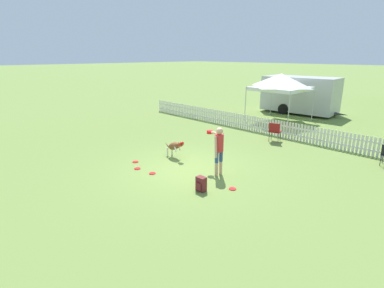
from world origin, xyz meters
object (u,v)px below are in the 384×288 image
frisbee_near_dog (135,162)px  backpack_on_grass (201,184)px  leaping_dog (174,146)px  frisbee_near_handler (137,169)px  folding_chair_blue_left (275,130)px  frisbee_far_scatter (232,189)px  frisbee_midfield (152,173)px  handler_person (218,145)px  canopy_tent_main (281,82)px  equipment_trailer (300,94)px

frisbee_near_dog → backpack_on_grass: (3.34, 0.01, 0.20)m
leaping_dog → frisbee_near_handler: 1.76m
frisbee_near_handler → folding_chair_blue_left: folding_chair_blue_left is taller
frisbee_far_scatter → folding_chair_blue_left: folding_chair_blue_left is taller
leaping_dog → folding_chair_blue_left: 4.87m
frisbee_midfield → frisbee_near_handler: bearing=-171.2°
handler_person → leaping_dog: (-2.26, 0.08, -0.55)m
backpack_on_grass → canopy_tent_main: size_ratio=0.15×
frisbee_near_dog → equipment_trailer: equipment_trailer is taller
leaping_dog → canopy_tent_main: canopy_tent_main is taller
canopy_tent_main → handler_person: bearing=-71.1°
frisbee_near_dog → backpack_on_grass: size_ratio=0.50×
folding_chair_blue_left → backpack_on_grass: bearing=84.9°
frisbee_midfield → canopy_tent_main: size_ratio=0.08×
handler_person → frisbee_midfield: 2.37m
leaping_dog → frisbee_near_handler: (0.02, -1.71, -0.44)m
handler_person → frisbee_near_dog: 3.28m
frisbee_midfield → backpack_on_grass: bearing=6.6°
leaping_dog → equipment_trailer: 11.97m
frisbee_far_scatter → backpack_on_grass: bearing=-127.0°
frisbee_near_handler → frisbee_midfield: (0.71, 0.11, 0.00)m
backpack_on_grass → canopy_tent_main: 10.85m
frisbee_near_handler → frisbee_far_scatter: size_ratio=1.00×
handler_person → equipment_trailer: equipment_trailer is taller
handler_person → frisbee_far_scatter: size_ratio=7.47×
equipment_trailer → frisbee_far_scatter: bearing=-74.9°
handler_person → backpack_on_grass: (0.49, -1.28, -0.78)m
backpack_on_grass → leaping_dog: bearing=153.6°
frisbee_near_handler → backpack_on_grass: backpack_on_grass is taller
frisbee_near_handler → backpack_on_grass: 2.76m
handler_person → frisbee_far_scatter: 1.54m
frisbee_near_dog → frisbee_midfield: same height
frisbee_near_handler → folding_chair_blue_left: 6.53m
leaping_dog → equipment_trailer: equipment_trailer is taller
leaping_dog → frisbee_far_scatter: bearing=81.8°
frisbee_far_scatter → backpack_on_grass: size_ratio=0.50×
canopy_tent_main → equipment_trailer: canopy_tent_main is taller
handler_person → backpack_on_grass: size_ratio=3.70×
backpack_on_grass → frisbee_near_dog: bearing=-179.8°
frisbee_near_handler → frisbee_far_scatter: 3.46m
frisbee_near_handler → canopy_tent_main: canopy_tent_main is taller
frisbee_near_handler → backpack_on_grass: size_ratio=0.50×
handler_person → equipment_trailer: (-3.38, 11.97, 0.27)m
handler_person → frisbee_near_handler: handler_person is taller
frisbee_far_scatter → canopy_tent_main: (-4.06, 9.32, 2.25)m
handler_person → folding_chair_blue_left: 4.81m
leaping_dog → equipment_trailer: size_ratio=0.20×
frisbee_near_handler → handler_person: bearing=36.0°
equipment_trailer → frisbee_midfield: bearing=-86.6°
leaping_dog → frisbee_near_handler: bearing=3.2°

